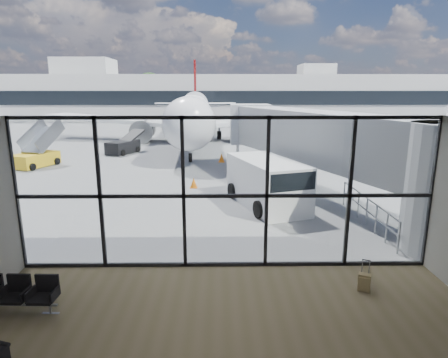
{
  "coord_description": "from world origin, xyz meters",
  "views": [
    {
      "loc": [
        -0.17,
        -10.39,
        5.15
      ],
      "look_at": [
        0.0,
        3.0,
        2.0
      ],
      "focal_mm": 30.0,
      "sensor_mm": 36.0,
      "label": 1
    }
  ],
  "objects_px": {
    "airliner": "(193,112)",
    "mobile_stairs": "(35,158)",
    "belt_loader": "(124,146)",
    "suitcase": "(364,282)",
    "service_van": "(268,183)",
    "seating_row": "(17,292)"
  },
  "relations": [
    {
      "from": "airliner",
      "to": "mobile_stairs",
      "type": "xyz_separation_m",
      "value": [
        -10.06,
        -15.74,
        -2.29
      ]
    },
    {
      "from": "belt_loader",
      "to": "mobile_stairs",
      "type": "distance_m",
      "value": 7.35
    },
    {
      "from": "suitcase",
      "to": "service_van",
      "type": "relative_size",
      "value": 0.16
    },
    {
      "from": "service_van",
      "to": "belt_loader",
      "type": "bearing_deg",
      "value": 106.13
    },
    {
      "from": "suitcase",
      "to": "mobile_stairs",
      "type": "relative_size",
      "value": 0.21
    },
    {
      "from": "service_van",
      "to": "mobile_stairs",
      "type": "relative_size",
      "value": 1.31
    },
    {
      "from": "airliner",
      "to": "service_van",
      "type": "bearing_deg",
      "value": -81.43
    },
    {
      "from": "suitcase",
      "to": "mobile_stairs",
      "type": "xyz_separation_m",
      "value": [
        -16.68,
        17.07,
        0.37
      ]
    },
    {
      "from": "seating_row",
      "to": "service_van",
      "type": "distance_m",
      "value": 10.97
    },
    {
      "from": "service_van",
      "to": "mobile_stairs",
      "type": "bearing_deg",
      "value": 129.67
    },
    {
      "from": "seating_row",
      "to": "belt_loader",
      "type": "height_order",
      "value": "belt_loader"
    },
    {
      "from": "seating_row",
      "to": "airliner",
      "type": "height_order",
      "value": "airliner"
    },
    {
      "from": "seating_row",
      "to": "mobile_stairs",
      "type": "distance_m",
      "value": 19.58
    },
    {
      "from": "seating_row",
      "to": "service_van",
      "type": "bearing_deg",
      "value": 52.13
    },
    {
      "from": "mobile_stairs",
      "to": "airliner",
      "type": "bearing_deg",
      "value": 76.9
    },
    {
      "from": "belt_loader",
      "to": "seating_row",
      "type": "bearing_deg",
      "value": -59.22
    },
    {
      "from": "suitcase",
      "to": "service_van",
      "type": "xyz_separation_m",
      "value": [
        -1.6,
        7.61,
        0.84
      ]
    },
    {
      "from": "seating_row",
      "to": "suitcase",
      "type": "bearing_deg",
      "value": 7.25
    },
    {
      "from": "airliner",
      "to": "suitcase",
      "type": "bearing_deg",
      "value": -81.29
    },
    {
      "from": "service_van",
      "to": "mobile_stairs",
      "type": "distance_m",
      "value": 17.8
    },
    {
      "from": "suitcase",
      "to": "airliner",
      "type": "bearing_deg",
      "value": 125.83
    },
    {
      "from": "belt_loader",
      "to": "mobile_stairs",
      "type": "bearing_deg",
      "value": -107.87
    }
  ]
}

